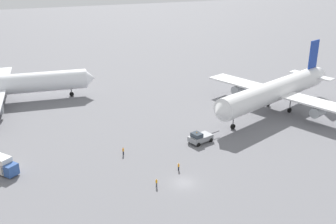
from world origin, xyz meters
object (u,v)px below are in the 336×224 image
object	(u,v)px
ground_crew_marshaller_foreground	(157,183)
ground_crew_wing_walker_right	(179,166)
airliner_at_gate_left	(1,85)
airliner_being_pushed	(275,91)
ground_crew_ramp_agent_by_cones	(123,151)
gse_catering_truck_tall	(3,165)
pushback_tug	(200,137)

from	to	relation	value
ground_crew_marshaller_foreground	ground_crew_wing_walker_right	size ratio (longest dim) A/B	1.04
airliner_at_gate_left	airliner_being_pushed	distance (m)	76.32
ground_crew_marshaller_foreground	ground_crew_wing_walker_right	distance (m)	7.35
ground_crew_ramp_agent_by_cones	airliner_being_pushed	bearing A→B (deg)	11.39
airliner_at_gate_left	gse_catering_truck_tall	world-z (taller)	airliner_at_gate_left
ground_crew_marshaller_foreground	pushback_tug	bearing A→B (deg)	41.18
airliner_being_pushed	ground_crew_ramp_agent_by_cones	bearing A→B (deg)	-168.61
pushback_tug	ground_crew_marshaller_foreground	bearing A→B (deg)	-138.82
ground_crew_wing_walker_right	ground_crew_marshaller_foreground	bearing A→B (deg)	-146.95
airliner_at_gate_left	ground_crew_ramp_agent_by_cones	world-z (taller)	airliner_at_gate_left
airliner_being_pushed	ground_crew_wing_walker_right	xyz separation A→B (m)	(-36.59, -19.42, -5.04)
ground_crew_wing_walker_right	pushback_tug	bearing A→B (deg)	45.54
pushback_tug	gse_catering_truck_tall	distance (m)	41.30
pushback_tug	ground_crew_marshaller_foreground	distance (m)	20.93
ground_crew_ramp_agent_by_cones	airliner_at_gate_left	bearing A→B (deg)	116.67
pushback_tug	ground_crew_wing_walker_right	bearing A→B (deg)	-134.46
airliner_being_pushed	ground_crew_wing_walker_right	world-z (taller)	airliner_being_pushed
ground_crew_ramp_agent_by_cones	pushback_tug	bearing A→B (deg)	-2.01
ground_crew_ramp_agent_by_cones	ground_crew_wing_walker_right	bearing A→B (deg)	-51.75
ground_crew_wing_walker_right	airliner_being_pushed	bearing A→B (deg)	27.96
airliner_at_gate_left	ground_crew_ramp_agent_by_cones	size ratio (longest dim) A/B	30.08
pushback_tug	ground_crew_ramp_agent_by_cones	xyz separation A→B (m)	(-17.79, 0.63, -0.27)
airliner_at_gate_left	ground_crew_marshaller_foreground	xyz separation A→B (m)	(24.60, -59.32, -4.28)
airliner_being_pushed	ground_crew_ramp_agent_by_cones	size ratio (longest dim) A/B	26.52
pushback_tug	ground_crew_ramp_agent_by_cones	distance (m)	17.80
airliner_at_gate_left	gse_catering_truck_tall	bearing A→B (deg)	-91.18
ground_crew_marshaller_foreground	ground_crew_ramp_agent_by_cones	world-z (taller)	ground_crew_ramp_agent_by_cones
airliner_being_pushed	gse_catering_truck_tall	distance (m)	68.81
ground_crew_marshaller_foreground	airliner_at_gate_left	bearing A→B (deg)	112.52
airliner_at_gate_left	ground_crew_marshaller_foreground	bearing A→B (deg)	-67.48
ground_crew_ramp_agent_by_cones	ground_crew_wing_walker_right	size ratio (longest dim) A/B	1.12
airliner_being_pushed	ground_crew_wing_walker_right	distance (m)	41.73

